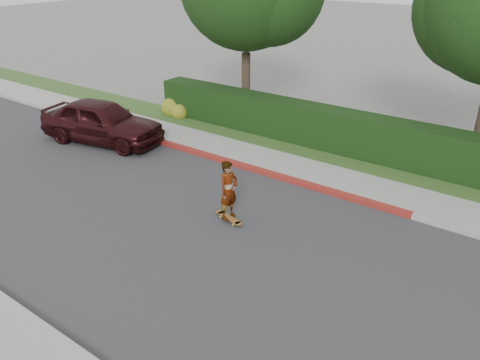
{
  "coord_description": "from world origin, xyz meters",
  "views": [
    {
      "loc": [
        3.52,
        -7.33,
        6.39
      ],
      "look_at": [
        -2.9,
        1.65,
        1.0
      ],
      "focal_mm": 35.0,
      "sensor_mm": 36.0,
      "label": 1
    }
  ],
  "objects": [
    {
      "name": "ground",
      "position": [
        0.0,
        0.0,
        0.0
      ],
      "size": [
        120.0,
        120.0,
        0.0
      ],
      "primitive_type": "plane",
      "color": "slate",
      "rests_on": "ground"
    },
    {
      "name": "road",
      "position": [
        0.0,
        0.0,
        0.01
      ],
      "size": [
        60.0,
        8.0,
        0.01
      ],
      "primitive_type": "cube",
      "color": "#2D2D30",
      "rests_on": "ground"
    },
    {
      "name": "curb_far",
      "position": [
        0.0,
        4.1,
        0.07
      ],
      "size": [
        60.0,
        0.2,
        0.15
      ],
      "primitive_type": "cube",
      "color": "#9E9E99",
      "rests_on": "ground"
    },
    {
      "name": "curb_red_section",
      "position": [
        -5.0,
        4.1,
        0.08
      ],
      "size": [
        12.0,
        0.21,
        0.15
      ],
      "primitive_type": "cube",
      "color": "maroon",
      "rests_on": "ground"
    },
    {
      "name": "sidewalk_far",
      "position": [
        0.0,
        5.0,
        0.06
      ],
      "size": [
        60.0,
        1.6,
        0.12
      ],
      "primitive_type": "cube",
      "color": "gray",
      "rests_on": "ground"
    },
    {
      "name": "planting_strip",
      "position": [
        0.0,
        6.6,
        0.05
      ],
      "size": [
        60.0,
        1.6,
        0.1
      ],
      "primitive_type": "cube",
      "color": "#2D4C1E",
      "rests_on": "ground"
    },
    {
      "name": "hedge",
      "position": [
        -3.0,
        7.2,
        0.75
      ],
      "size": [
        15.0,
        1.0,
        1.5
      ],
      "primitive_type": "cube",
      "color": "black",
      "rests_on": "ground"
    },
    {
      "name": "flowering_shrub",
      "position": [
        -10.01,
        6.74,
        0.33
      ],
      "size": [
        1.4,
        1.0,
        0.9
      ],
      "color": "#2D4C19",
      "rests_on": "ground"
    },
    {
      "name": "skateboard",
      "position": [
        -2.9,
        1.15,
        0.09
      ],
      "size": [
        0.99,
        0.4,
        0.09
      ],
      "rotation": [
        0.0,
        0.0,
        -0.22
      ],
      "color": "yellow",
      "rests_on": "ground"
    },
    {
      "name": "skateboarder",
      "position": [
        -2.9,
        1.15,
        0.9
      ],
      "size": [
        0.44,
        0.62,
        1.6
      ],
      "primitive_type": "imported",
      "rotation": [
        0.0,
        0.0,
        1.47
      ],
      "color": "white",
      "rests_on": "skateboard"
    },
    {
      "name": "car_maroon",
      "position": [
        -10.14,
        3.03,
        0.79
      ],
      "size": [
        4.95,
        2.78,
        1.59
      ],
      "primitive_type": "imported",
      "rotation": [
        0.0,
        0.0,
        1.77
      ],
      "color": "black",
      "rests_on": "ground"
    }
  ]
}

